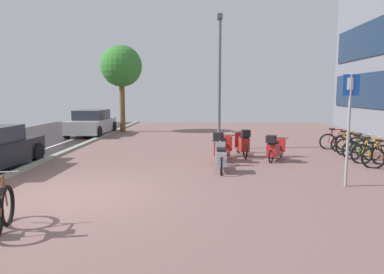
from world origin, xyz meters
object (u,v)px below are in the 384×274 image
bicycle_rack_04 (348,144)px  parking_sign (349,119)px  scooter_extra (222,147)px  parked_car_far (92,123)px  bicycle_rack_02 (362,150)px  bicycle_rack_00 (384,158)px  scooter_near (243,144)px  bicycle_rack_01 (372,154)px  scooter_mid (221,158)px  street_tree (121,67)px  lamp_post (219,75)px  bicycle_rack_05 (336,141)px  scooter_far (275,148)px  bicycle_rack_03 (354,147)px

bicycle_rack_04 → parking_sign: bearing=-112.1°
bicycle_rack_04 → scooter_extra: (-4.95, -1.82, 0.14)m
parked_car_far → bicycle_rack_02: bearing=-30.5°
bicycle_rack_00 → scooter_near: (-4.06, 1.94, 0.13)m
bicycle_rack_01 → scooter_mid: bicycle_rack_01 is taller
street_tree → scooter_extra: bearing=-57.9°
scooter_mid → parking_sign: size_ratio=0.67×
lamp_post → bicycle_rack_01: bearing=-31.4°
scooter_extra → parked_car_far: 9.95m
scooter_mid → scooter_extra: 1.63m
bicycle_rack_04 → scooter_mid: bicycle_rack_04 is taller
bicycle_rack_00 → bicycle_rack_05: 3.72m
scooter_extra → scooter_near: bearing=44.7°
bicycle_rack_02 → scooter_far: size_ratio=0.82×
bicycle_rack_01 → scooter_mid: 5.06m
scooter_far → lamp_post: 4.01m
bicycle_rack_04 → scooter_near: bearing=-166.0°
bicycle_rack_03 → lamp_post: size_ratio=0.23×
bicycle_rack_02 → scooter_far: scooter_far is taller
bicycle_rack_04 → scooter_extra: 5.27m
scooter_extra → parked_car_far: (-6.85, 7.21, 0.19)m
parking_sign → scooter_far: bearing=108.9°
bicycle_rack_01 → scooter_near: (-4.02, 1.20, 0.14)m
parked_car_far → parking_sign: size_ratio=1.44×
parking_sign → lamp_post: size_ratio=0.51×
scooter_mid → parking_sign: parking_sign is taller
bicycle_rack_00 → scooter_near: 4.50m
bicycle_rack_01 → parking_sign: parking_sign is taller
bicycle_rack_00 → parked_car_far: bearing=144.4°
bicycle_rack_04 → scooter_near: 4.28m
bicycle_rack_02 → parked_car_far: parked_car_far is taller
bicycle_rack_02 → bicycle_rack_05: (-0.07, 2.23, -0.00)m
scooter_mid → parked_car_far: (-6.75, 8.84, 0.26)m
bicycle_rack_02 → bicycle_rack_00: bearing=-88.9°
scooter_near → scooter_extra: 1.12m
scooter_near → lamp_post: size_ratio=0.33×
scooter_mid → scooter_extra: size_ratio=1.00×
bicycle_rack_02 → bicycle_rack_01: bearing=-90.6°
scooter_far → bicycle_rack_04: bearing=29.2°
bicycle_rack_01 → street_tree: (-10.32, 9.19, 3.48)m
bicycle_rack_02 → scooter_extra: size_ratio=0.71×
bicycle_rack_03 → scooter_mid: size_ratio=0.69×
bicycle_rack_05 → lamp_post: 5.47m
bicycle_rack_05 → parking_sign: 6.21m
bicycle_rack_00 → scooter_far: bearing=158.4°
scooter_far → parked_car_far: size_ratio=0.40×
bicycle_rack_00 → bicycle_rack_02: size_ratio=0.97×
street_tree → bicycle_rack_01: bearing=-41.7°
street_tree → bicycle_rack_05: bearing=-31.2°
bicycle_rack_01 → bicycle_rack_04: bearing=86.6°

